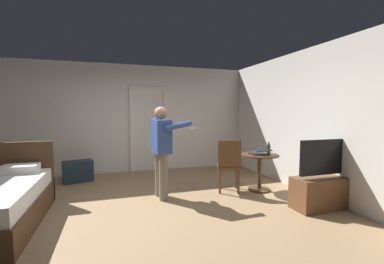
% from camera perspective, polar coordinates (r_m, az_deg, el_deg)
% --- Properties ---
extents(ground_plane, '(6.70, 6.70, 0.00)m').
position_cam_1_polar(ground_plane, '(4.20, -11.39, -16.65)').
color(ground_plane, '#997A56').
extents(wall_back, '(6.33, 0.12, 2.66)m').
position_cam_1_polar(wall_back, '(6.60, -14.15, 2.89)').
color(wall_back, silver).
rests_on(wall_back, ground_plane).
extents(wall_right, '(0.12, 5.51, 2.66)m').
position_cam_1_polar(wall_right, '(5.25, 24.40, 2.21)').
color(wall_right, silver).
rests_on(wall_right, ground_plane).
extents(doorway_frame, '(0.93, 0.08, 2.13)m').
position_cam_1_polar(doorway_frame, '(6.57, -9.65, 2.00)').
color(doorway_frame, white).
rests_on(doorway_frame, ground_plane).
extents(tv_flatscreen, '(1.00, 0.40, 1.09)m').
position_cam_1_polar(tv_flatscreen, '(4.58, 27.25, -11.03)').
color(tv_flatscreen, brown).
rests_on(tv_flatscreen, ground_plane).
extents(side_table, '(0.71, 0.71, 0.70)m').
position_cam_1_polar(side_table, '(5.10, 14.82, -7.27)').
color(side_table, '#4C331E').
rests_on(side_table, ground_plane).
extents(laptop, '(0.33, 0.33, 0.16)m').
position_cam_1_polar(laptop, '(5.00, 14.87, -4.31)').
color(laptop, black).
rests_on(laptop, side_table).
extents(bottle_on_table, '(0.06, 0.06, 0.24)m').
position_cam_1_polar(bottle_on_table, '(5.06, 16.73, -3.68)').
color(bottle_on_table, '#3E4A10').
rests_on(bottle_on_table, side_table).
extents(wooden_chair, '(0.54, 0.54, 0.99)m').
position_cam_1_polar(wooden_chair, '(4.86, 8.22, -6.96)').
color(wooden_chair, brown).
rests_on(wooden_chair, ground_plane).
extents(person_blue_shirt, '(0.70, 0.61, 1.60)m').
position_cam_1_polar(person_blue_shirt, '(4.46, -6.78, -3.04)').
color(person_blue_shirt, gray).
rests_on(person_blue_shirt, ground_plane).
extents(suitcase_dark, '(0.65, 0.45, 0.46)m').
position_cam_1_polar(suitcase_dark, '(6.09, -24.08, -8.00)').
color(suitcase_dark, '#1E2D38').
rests_on(suitcase_dark, ground_plane).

